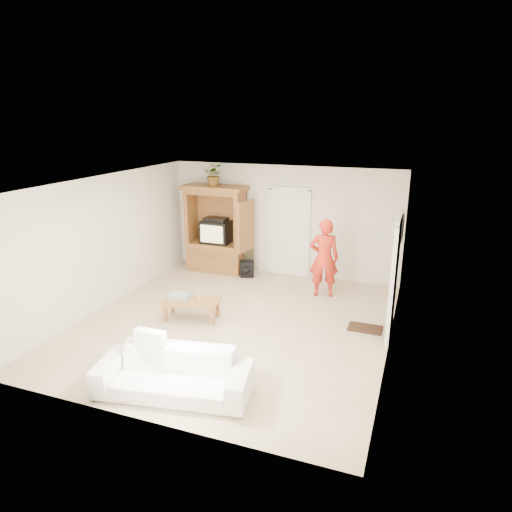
{
  "coord_description": "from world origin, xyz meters",
  "views": [
    {
      "loc": [
        3.05,
        -7.09,
        3.69
      ],
      "look_at": [
        0.2,
        0.6,
        1.15
      ],
      "focal_mm": 32.0,
      "sensor_mm": 36.0,
      "label": 1
    }
  ],
  "objects": [
    {
      "name": "wall_right",
      "position": [
        2.75,
        0.0,
        1.3
      ],
      "size": [
        0.0,
        6.0,
        6.0
      ],
      "primitive_type": "plane",
      "rotation": [
        1.57,
        0.0,
        -1.57
      ],
      "color": "silver",
      "rests_on": "floor"
    },
    {
      "name": "doorway_right",
      "position": [
        2.73,
        0.6,
        1.02
      ],
      "size": [
        0.05,
        0.9,
        2.04
      ],
      "primitive_type": "cube",
      "color": "black",
      "rests_on": "floor"
    },
    {
      "name": "plant",
      "position": [
        -1.6,
        2.63,
        2.36
      ],
      "size": [
        0.55,
        0.51,
        0.51
      ],
      "primitive_type": "imported",
      "rotation": [
        0.0,
        0.0,
        0.27
      ],
      "color": "#4C7238",
      "rests_on": "armoire"
    },
    {
      "name": "wall_back",
      "position": [
        0.0,
        3.0,
        1.3
      ],
      "size": [
        5.5,
        0.0,
        5.5
      ],
      "primitive_type": "plane",
      "rotation": [
        1.57,
        0.0,
        0.0
      ],
      "color": "silver",
      "rests_on": "floor"
    },
    {
      "name": "coffee_table",
      "position": [
        -0.83,
        -0.11,
        0.33
      ],
      "size": [
        1.12,
        0.76,
        0.38
      ],
      "rotation": [
        0.0,
        0.0,
        0.21
      ],
      "color": "olive",
      "rests_on": "floor"
    },
    {
      "name": "backpack_olive",
      "position": [
        -0.87,
        2.85,
        0.32
      ],
      "size": [
        0.41,
        0.35,
        0.65
      ],
      "primitive_type": null,
      "rotation": [
        0.0,
        0.0,
        0.34
      ],
      "color": "#47442B",
      "rests_on": "floor"
    },
    {
      "name": "man",
      "position": [
        1.23,
        1.9,
        0.84
      ],
      "size": [
        0.69,
        0.53,
        1.67
      ],
      "primitive_type": "imported",
      "rotation": [
        0.0,
        0.0,
        3.38
      ],
      "color": "red",
      "rests_on": "floor"
    },
    {
      "name": "floor",
      "position": [
        0.0,
        0.0,
        0.0
      ],
      "size": [
        6.0,
        6.0,
        0.0
      ],
      "primitive_type": "plane",
      "color": "tan",
      "rests_on": "ground"
    },
    {
      "name": "backpack_black",
      "position": [
        -0.7,
        2.41,
        0.2
      ],
      "size": [
        0.37,
        0.29,
        0.4
      ],
      "primitive_type": null,
      "rotation": [
        0.0,
        0.0,
        0.37
      ],
      "color": "black",
      "rests_on": "floor"
    },
    {
      "name": "ceiling",
      "position": [
        0.0,
        0.0,
        2.6
      ],
      "size": [
        6.0,
        6.0,
        0.0
      ],
      "primitive_type": "plane",
      "rotation": [
        3.14,
        0.0,
        0.0
      ],
      "color": "white",
      "rests_on": "floor"
    },
    {
      "name": "towel",
      "position": [
        -1.09,
        -0.11,
        0.42
      ],
      "size": [
        0.39,
        0.3,
        0.08
      ],
      "primitive_type": "cube",
      "rotation": [
        0.0,
        0.0,
        0.05
      ],
      "color": "#CB434D",
      "rests_on": "coffee_table"
    },
    {
      "name": "door_back",
      "position": [
        0.15,
        2.97,
        1.02
      ],
      "size": [
        0.85,
        0.05,
        2.04
      ],
      "primitive_type": "cube",
      "color": "white",
      "rests_on": "floor"
    },
    {
      "name": "wall_left",
      "position": [
        -2.75,
        0.0,
        1.3
      ],
      "size": [
        0.0,
        6.0,
        6.0
      ],
      "primitive_type": "plane",
      "rotation": [
        1.57,
        0.0,
        1.57
      ],
      "color": "silver",
      "rests_on": "floor"
    },
    {
      "name": "doormat",
      "position": [
        2.3,
        0.6,
        0.01
      ],
      "size": [
        0.6,
        0.4,
        0.02
      ],
      "primitive_type": "cube",
      "color": "#382316",
      "rests_on": "floor"
    },
    {
      "name": "wall_front",
      "position": [
        0.0,
        -3.0,
        1.3
      ],
      "size": [
        5.5,
        0.0,
        5.5
      ],
      "primitive_type": "plane",
      "rotation": [
        -1.57,
        0.0,
        0.0
      ],
      "color": "silver",
      "rests_on": "floor"
    },
    {
      "name": "framed_picture",
      "position": [
        2.73,
        1.9,
        1.6
      ],
      "size": [
        0.03,
        0.6,
        0.48
      ],
      "primitive_type": "cube",
      "color": "black",
      "rests_on": "wall_right"
    },
    {
      "name": "armoire",
      "position": [
        -1.58,
        2.66,
        0.91
      ],
      "size": [
        1.82,
        1.14,
        2.1
      ],
      "color": "brown",
      "rests_on": "floor"
    },
    {
      "name": "sofa",
      "position": [
        0.08,
        -2.34,
        0.31
      ],
      "size": [
        2.23,
        1.18,
        0.62
      ],
      "primitive_type": "imported",
      "rotation": [
        0.0,
        0.0,
        0.17
      ],
      "color": "white",
      "rests_on": "floor"
    },
    {
      "name": "candle",
      "position": [
        -0.69,
        -0.06,
        0.43
      ],
      "size": [
        0.08,
        0.08,
        0.1
      ],
      "primitive_type": "cylinder",
      "color": "tan",
      "rests_on": "coffee_table"
    }
  ]
}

